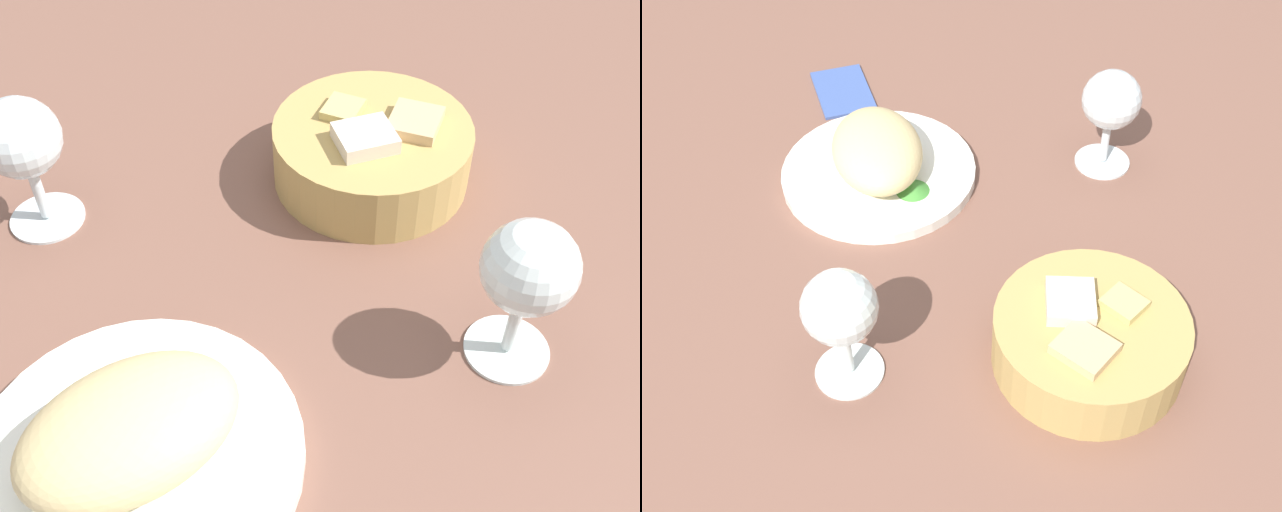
% 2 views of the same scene
% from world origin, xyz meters
% --- Properties ---
extents(ground_plane, '(1.40, 1.40, 0.02)m').
position_xyz_m(ground_plane, '(0.00, 0.00, -0.01)').
color(ground_plane, brown).
extents(plate, '(0.23, 0.23, 0.01)m').
position_xyz_m(plate, '(-0.08, -0.06, 0.01)').
color(plate, white).
rests_on(plate, ground_plane).
extents(omelette, '(0.17, 0.13, 0.06)m').
position_xyz_m(omelette, '(-0.08, -0.06, 0.04)').
color(omelette, '#DBC384').
rests_on(omelette, plate).
extents(lettuce_garnish, '(0.04, 0.04, 0.01)m').
position_xyz_m(lettuce_garnish, '(-0.04, -0.02, 0.02)').
color(lettuce_garnish, '#3D8532').
rests_on(lettuce_garnish, plate).
extents(bread_basket, '(0.19, 0.19, 0.07)m').
position_xyz_m(bread_basket, '(0.20, 0.16, 0.03)').
color(bread_basket, tan).
rests_on(bread_basket, ground_plane).
extents(wine_glass_near, '(0.07, 0.07, 0.13)m').
position_xyz_m(wine_glass_near, '(0.21, -0.07, 0.09)').
color(wine_glass_near, silver).
rests_on(wine_glass_near, ground_plane).
extents(wine_glass_far, '(0.07, 0.07, 0.13)m').
position_xyz_m(wine_glass_far, '(-0.10, 0.21, 0.09)').
color(wine_glass_far, silver).
rests_on(wine_glass_far, ground_plane).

